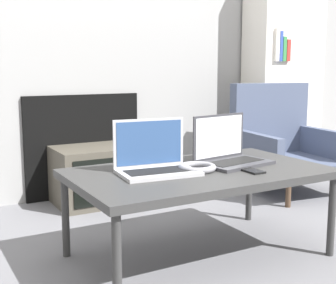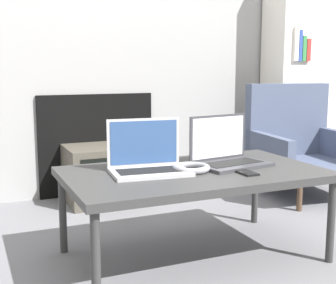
{
  "view_description": "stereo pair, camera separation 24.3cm",
  "coord_description": "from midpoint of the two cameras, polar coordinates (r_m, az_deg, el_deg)",
  "views": [
    {
      "loc": [
        -1.18,
        -1.47,
        0.9
      ],
      "look_at": [
        0.0,
        0.63,
        0.51
      ],
      "focal_mm": 50.0,
      "sensor_mm": 36.0,
      "label": 1
    },
    {
      "loc": [
        -0.97,
        -1.58,
        0.9
      ],
      "look_at": [
        0.0,
        0.63,
        0.51
      ],
      "focal_mm": 50.0,
      "sensor_mm": 36.0,
      "label": 2
    }
  ],
  "objects": [
    {
      "name": "laptop_left",
      "position": [
        2.13,
        0.78,
        -2.31
      ],
      "size": [
        0.37,
        0.27,
        0.24
      ],
      "rotation": [
        0.0,
        0.0,
        -0.1
      ],
      "color": "#B2B2B7",
      "rests_on": "table"
    },
    {
      "name": "headphones",
      "position": [
        2.17,
        6.04,
        -3.2
      ],
      "size": [
        0.18,
        0.18,
        0.03
      ],
      "color": "gray",
      "rests_on": "table"
    },
    {
      "name": "tv",
      "position": [
        3.17,
        -5.41,
        -3.87
      ],
      "size": [
        0.53,
        0.41,
        0.38
      ],
      "color": "#4C473D",
      "rests_on": "ground_plane"
    },
    {
      "name": "laptop_right",
      "position": [
        2.33,
        10.15,
        -1.46
      ],
      "size": [
        0.38,
        0.29,
        0.24
      ],
      "rotation": [
        0.0,
        0.0,
        0.17
      ],
      "color": "#38383D",
      "rests_on": "table"
    },
    {
      "name": "table",
      "position": [
        2.2,
        6.33,
        -4.28
      ],
      "size": [
        1.19,
        0.7,
        0.42
      ],
      "color": "#333333",
      "rests_on": "ground_plane"
    },
    {
      "name": "phone",
      "position": [
        2.17,
        12.63,
        -3.66
      ],
      "size": [
        0.07,
        0.13,
        0.01
      ],
      "color": "black",
      "rests_on": "table"
    },
    {
      "name": "bookshelf",
      "position": [
        3.99,
        17.97,
        8.1
      ],
      "size": [
        0.64,
        0.32,
        1.72
      ],
      "color": "silver",
      "rests_on": "ground_plane"
    },
    {
      "name": "armchair",
      "position": [
        3.53,
        17.42,
        -0.18
      ],
      "size": [
        0.72,
        0.73,
        0.78
      ],
      "rotation": [
        0.0,
        0.0,
        -0.13
      ],
      "color": "#47516B",
      "rests_on": "ground_plane"
    },
    {
      "name": "wall_back",
      "position": [
        3.39,
        -5.23,
        15.59
      ],
      "size": [
        7.0,
        0.08,
        2.6
      ],
      "color": "#999999",
      "rests_on": "ground_plane"
    }
  ]
}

